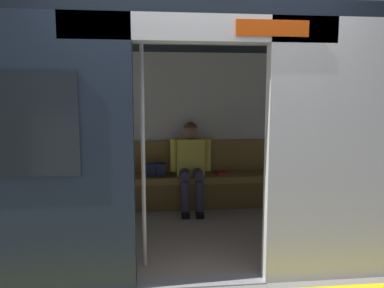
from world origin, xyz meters
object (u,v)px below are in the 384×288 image
object	(u,v)px
train_car	(180,100)
bench_seat	(181,183)
handbag	(156,170)
book	(221,173)
grab_pole_door	(143,150)
person_seated	(191,160)

from	to	relation	value
train_car	bench_seat	world-z (taller)	train_car
handbag	book	xyz separation A→B (m)	(-0.90, -0.02, -0.07)
grab_pole_door	bench_seat	bearing A→B (deg)	-105.08
handbag	train_car	bearing A→B (deg)	105.26
train_car	grab_pole_door	bearing A→B (deg)	63.60
handbag	grab_pole_door	distance (m)	1.83
handbag	grab_pole_door	size ratio (longest dim) A/B	0.12
person_seated	handbag	world-z (taller)	person_seated
train_car	grab_pole_door	world-z (taller)	train_car
bench_seat	book	world-z (taller)	book
train_car	grab_pole_door	size ratio (longest dim) A/B	3.04
person_seated	book	bearing A→B (deg)	-166.98
train_car	handbag	world-z (taller)	train_car
bench_seat	person_seated	bearing A→B (deg)	157.50
book	grab_pole_door	bearing A→B (deg)	51.30
train_car	bench_seat	size ratio (longest dim) A/B	2.37
person_seated	handbag	size ratio (longest dim) A/B	4.52
book	grab_pole_door	distance (m)	2.12
bench_seat	book	xyz separation A→B (m)	(-0.56, -0.05, 0.12)
train_car	person_seated	xyz separation A→B (m)	(-0.20, -0.89, -0.81)
train_car	person_seated	bearing A→B (deg)	-102.92
train_car	person_seated	world-z (taller)	train_car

